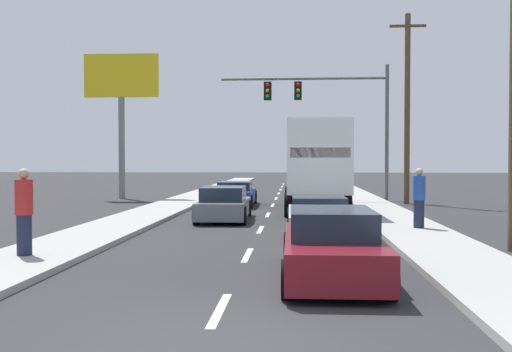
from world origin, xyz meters
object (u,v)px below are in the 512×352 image
Objects in this scene: traffic_signal_mast at (319,102)px; pedestrian_near_corner at (24,212)px; car_maroon at (331,246)px; pedestrian_mid_block at (419,198)px; car_gray at (224,205)px; box_truck at (315,163)px; roadside_billboard at (121,95)px; car_silver at (318,217)px; utility_pole_mid at (407,106)px; car_blue at (236,194)px.

traffic_signal_mast is 21.07m from pedestrian_near_corner.
car_maroon is 7.80m from pedestrian_mid_block.
box_truck reaches higher than car_gray.
car_silver is at bearing -55.70° from roadside_billboard.
car_gray is 0.93× the size of car_maroon.
roadside_billboard reaches higher than car_maroon.
pedestrian_mid_block is at bearing -65.79° from box_truck.
car_silver is at bearing -92.24° from traffic_signal_mast.
utility_pole_mid reaches higher than car_gray.
car_gray is at bearing 153.90° from pedestrian_mid_block.
pedestrian_near_corner reaches higher than car_gray.
traffic_signal_mast is 4.93× the size of pedestrian_mid_block.
utility_pole_mid reaches higher than box_truck.
car_blue is 10.10m from roadside_billboard.
car_blue is 0.51× the size of traffic_signal_mast.
car_blue is at bearing 101.77° from car_maroon.
car_maroon is 2.43× the size of pedestrian_near_corner.
car_silver is at bearing -165.48° from pedestrian_mid_block.
car_maroon is at bearing -89.99° from car_silver.
car_gray is 9.55m from pedestrian_near_corner.
car_silver is (3.55, -10.70, -0.02)m from car_blue.
utility_pole_mid is at bearing 12.17° from car_blue.
pedestrian_mid_block is at bearing -98.77° from utility_pole_mid.
car_silver is (3.29, -3.93, -0.04)m from car_gray.
box_truck is 14.05m from roadside_billboard.
car_maroon is at bearing -11.41° from pedestrian_near_corner.
car_blue is 11.93m from pedestrian_mid_block.
car_gray is 14.72m from roadside_billboard.
car_silver is (-0.15, -7.35, -1.56)m from box_truck.
roadside_billboard is at bearing 145.54° from car_blue.
pedestrian_mid_block reaches higher than car_blue.
car_gray is 7.13m from pedestrian_mid_block.
pedestrian_mid_block is (13.70, -14.74, -4.88)m from roadside_billboard.
roadside_billboard is at bearing 101.07° from pedestrian_near_corner.
roadside_billboard reaches higher than traffic_signal_mast.
roadside_billboard is at bearing 168.99° from utility_pole_mid.
pedestrian_near_corner is at bearing -118.59° from box_truck.
utility_pole_mid is (8.46, 1.82, 4.34)m from car_blue.
pedestrian_near_corner is at bearing -142.70° from car_silver.
box_truck is 0.82× the size of utility_pole_mid.
pedestrian_near_corner is (-3.29, -8.95, 0.52)m from car_gray.
car_gray is 0.92× the size of car_silver.
car_gray is 5.09m from box_truck.
car_silver is 3.24m from pedestrian_mid_block.
traffic_signal_mast reaches higher than car_maroon.
pedestrian_near_corner is (4.02, -20.55, -4.84)m from roadside_billboard.
car_blue is 0.99× the size of car_silver.
roadside_billboard is 4.34× the size of pedestrian_near_corner.
utility_pole_mid is (4.91, 12.52, 4.36)m from car_silver.
car_maroon is (-0.15, -13.69, -1.51)m from box_truck.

